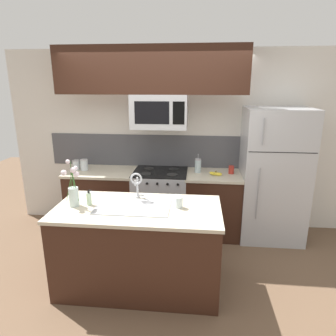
{
  "coord_description": "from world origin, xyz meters",
  "views": [
    {
      "loc": [
        0.52,
        -3.13,
        2.14
      ],
      "look_at": [
        0.17,
        0.27,
        1.16
      ],
      "focal_mm": 32.0,
      "sensor_mm": 36.0,
      "label": 1
    }
  ],
  "objects_px": {
    "stove_range": "(160,202)",
    "french_press": "(198,166)",
    "storage_jar_medium": "(84,165)",
    "coffee_tin": "(231,170)",
    "dish_soap_bottle": "(89,199)",
    "storage_jar_tall": "(76,165)",
    "microwave": "(160,111)",
    "sink_faucet": "(137,182)",
    "refrigerator": "(273,175)",
    "drinking_glass": "(179,202)",
    "flower_vase": "(73,192)",
    "banana_bunch": "(216,174)"
  },
  "relations": [
    {
      "from": "stove_range",
      "to": "french_press",
      "type": "bearing_deg",
      "value": 6.46
    },
    {
      "from": "storage_jar_tall",
      "to": "flower_vase",
      "type": "xyz_separation_m",
      "value": [
        0.51,
        -1.3,
        0.09
      ]
    },
    {
      "from": "microwave",
      "to": "flower_vase",
      "type": "relative_size",
      "value": 1.5
    },
    {
      "from": "storage_jar_tall",
      "to": "coffee_tin",
      "type": "relative_size",
      "value": 1.27
    },
    {
      "from": "refrigerator",
      "to": "storage_jar_tall",
      "type": "relative_size",
      "value": 13.07
    },
    {
      "from": "stove_range",
      "to": "storage_jar_tall",
      "type": "height_order",
      "value": "storage_jar_tall"
    },
    {
      "from": "storage_jar_tall",
      "to": "sink_faucet",
      "type": "xyz_separation_m",
      "value": [
        1.12,
        -1.06,
        0.13
      ]
    },
    {
      "from": "french_press",
      "to": "refrigerator",
      "type": "bearing_deg",
      "value": -2.23
    },
    {
      "from": "french_press",
      "to": "drinking_glass",
      "type": "distance_m",
      "value": 1.29
    },
    {
      "from": "stove_range",
      "to": "storage_jar_medium",
      "type": "bearing_deg",
      "value": 179.94
    },
    {
      "from": "stove_range",
      "to": "storage_jar_medium",
      "type": "distance_m",
      "value": 1.23
    },
    {
      "from": "storage_jar_tall",
      "to": "banana_bunch",
      "type": "xyz_separation_m",
      "value": [
        2.02,
        -0.09,
        -0.05
      ]
    },
    {
      "from": "refrigerator",
      "to": "drinking_glass",
      "type": "xyz_separation_m",
      "value": [
        -1.21,
        -1.23,
        0.05
      ]
    },
    {
      "from": "microwave",
      "to": "french_press",
      "type": "relative_size",
      "value": 2.79
    },
    {
      "from": "stove_range",
      "to": "refrigerator",
      "type": "relative_size",
      "value": 0.51
    },
    {
      "from": "stove_range",
      "to": "french_press",
      "type": "height_order",
      "value": "french_press"
    },
    {
      "from": "microwave",
      "to": "french_press",
      "type": "height_order",
      "value": "microwave"
    },
    {
      "from": "stove_range",
      "to": "coffee_tin",
      "type": "distance_m",
      "value": 1.12
    },
    {
      "from": "coffee_tin",
      "to": "dish_soap_bottle",
      "type": "relative_size",
      "value": 0.67
    },
    {
      "from": "banana_bunch",
      "to": "dish_soap_bottle",
      "type": "distance_m",
      "value": 1.8
    },
    {
      "from": "refrigerator",
      "to": "drinking_glass",
      "type": "relative_size",
      "value": 16.1
    },
    {
      "from": "microwave",
      "to": "banana_bunch",
      "type": "height_order",
      "value": "microwave"
    },
    {
      "from": "stove_range",
      "to": "flower_vase",
      "type": "relative_size",
      "value": 1.87
    },
    {
      "from": "stove_range",
      "to": "storage_jar_tall",
      "type": "relative_size",
      "value": 6.66
    },
    {
      "from": "banana_bunch",
      "to": "drinking_glass",
      "type": "height_order",
      "value": "drinking_glass"
    },
    {
      "from": "coffee_tin",
      "to": "stove_range",
      "type": "bearing_deg",
      "value": -177.12
    },
    {
      "from": "storage_jar_medium",
      "to": "banana_bunch",
      "type": "xyz_separation_m",
      "value": [
        1.89,
        -0.06,
        -0.06
      ]
    },
    {
      "from": "dish_soap_bottle",
      "to": "storage_jar_medium",
      "type": "bearing_deg",
      "value": 112.91
    },
    {
      "from": "french_press",
      "to": "dish_soap_bottle",
      "type": "xyz_separation_m",
      "value": [
        -1.12,
        -1.29,
        -0.03
      ]
    },
    {
      "from": "french_press",
      "to": "sink_faucet",
      "type": "height_order",
      "value": "sink_faucet"
    },
    {
      "from": "storage_jar_tall",
      "to": "storage_jar_medium",
      "type": "xyz_separation_m",
      "value": [
        0.13,
        -0.02,
        0.01
      ]
    },
    {
      "from": "stove_range",
      "to": "storage_jar_medium",
      "type": "relative_size",
      "value": 5.79
    },
    {
      "from": "microwave",
      "to": "banana_bunch",
      "type": "xyz_separation_m",
      "value": [
        0.78,
        -0.04,
        -0.84
      ]
    },
    {
      "from": "microwave",
      "to": "sink_faucet",
      "type": "relative_size",
      "value": 2.43
    },
    {
      "from": "stove_range",
      "to": "drinking_glass",
      "type": "bearing_deg",
      "value": -74.08
    },
    {
      "from": "refrigerator",
      "to": "drinking_glass",
      "type": "height_order",
      "value": "refrigerator"
    },
    {
      "from": "storage_jar_tall",
      "to": "dish_soap_bottle",
      "type": "xyz_separation_m",
      "value": [
        0.65,
        -1.26,
        -0.0
      ]
    },
    {
      "from": "stove_range",
      "to": "french_press",
      "type": "relative_size",
      "value": 3.48
    },
    {
      "from": "microwave",
      "to": "refrigerator",
      "type": "bearing_deg",
      "value": 1.5
    },
    {
      "from": "storage_jar_medium",
      "to": "flower_vase",
      "type": "relative_size",
      "value": 0.32
    },
    {
      "from": "coffee_tin",
      "to": "dish_soap_bottle",
      "type": "xyz_separation_m",
      "value": [
        -1.59,
        -1.28,
        0.01
      ]
    },
    {
      "from": "drinking_glass",
      "to": "banana_bunch",
      "type": "bearing_deg",
      "value": 69.44
    },
    {
      "from": "storage_jar_medium",
      "to": "french_press",
      "type": "distance_m",
      "value": 1.64
    },
    {
      "from": "storage_jar_tall",
      "to": "drinking_glass",
      "type": "bearing_deg",
      "value": -37.91
    },
    {
      "from": "refrigerator",
      "to": "dish_soap_bottle",
      "type": "relative_size",
      "value": 11.07
    },
    {
      "from": "storage_jar_medium",
      "to": "stove_range",
      "type": "bearing_deg",
      "value": -0.06
    },
    {
      "from": "storage_jar_tall",
      "to": "sink_faucet",
      "type": "distance_m",
      "value": 1.54
    },
    {
      "from": "banana_bunch",
      "to": "dish_soap_bottle",
      "type": "xyz_separation_m",
      "value": [
        -1.37,
        -1.17,
        0.05
      ]
    },
    {
      "from": "banana_bunch",
      "to": "sink_faucet",
      "type": "height_order",
      "value": "sink_faucet"
    },
    {
      "from": "drinking_glass",
      "to": "sink_faucet",
      "type": "bearing_deg",
      "value": 159.16
    }
  ]
}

